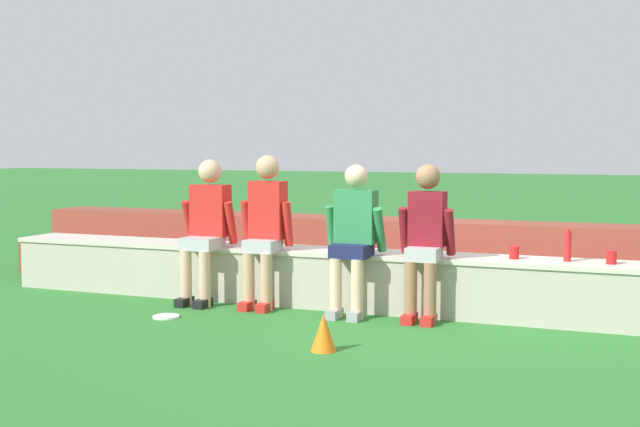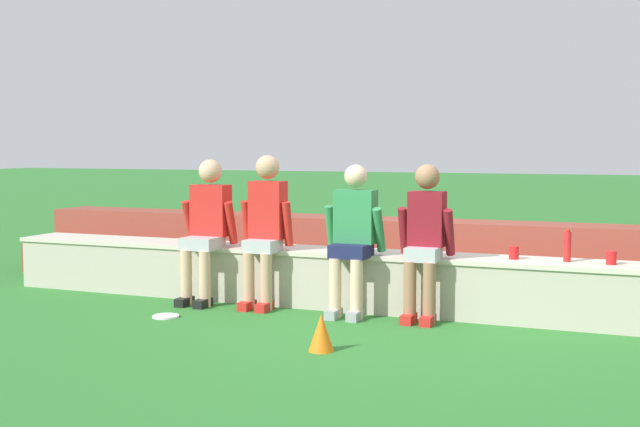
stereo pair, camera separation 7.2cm
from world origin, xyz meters
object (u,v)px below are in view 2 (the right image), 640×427
object	(u,v)px
person_left_of_center	(265,225)
person_center	(353,234)
water_bottle_mid_right	(567,246)
frisbee	(166,316)
person_far_left	(206,225)
sports_cone	(321,332)
plastic_cup_middle	(514,253)
plastic_cup_left_end	(611,258)
person_right_of_center	(425,236)

from	to	relation	value
person_left_of_center	person_center	xyz separation A→B (m)	(0.90, -0.04, -0.05)
water_bottle_mid_right	frisbee	size ratio (longest dim) A/B	1.17
person_far_left	sports_cone	size ratio (longest dim) A/B	4.96
plastic_cup_middle	frisbee	size ratio (longest dim) A/B	0.48
plastic_cup_left_end	plastic_cup_middle	world-z (taller)	plastic_cup_left_end
water_bottle_mid_right	frisbee	xyz separation A→B (m)	(-3.33, -1.07, -0.66)
water_bottle_mid_right	plastic_cup_middle	xyz separation A→B (m)	(-0.45, -0.01, -0.08)
person_left_of_center	water_bottle_mid_right	size ratio (longest dim) A/B	5.21
plastic_cup_left_end	sports_cone	xyz separation A→B (m)	(-1.96, -1.61, -0.45)
person_far_left	plastic_cup_middle	xyz separation A→B (m)	(2.91, 0.28, -0.17)
plastic_cup_left_end	person_left_of_center	bearing A→B (deg)	-175.25
frisbee	sports_cone	bearing A→B (deg)	-18.58
water_bottle_mid_right	person_right_of_center	bearing A→B (deg)	-165.52
person_center	plastic_cup_middle	xyz separation A→B (m)	(1.38, 0.32, -0.14)
frisbee	sports_cone	size ratio (longest dim) A/B	0.84
plastic_cup_left_end	water_bottle_mid_right	bearing A→B (deg)	174.12
person_right_of_center	plastic_cup_middle	world-z (taller)	person_right_of_center
frisbee	sports_cone	distance (m)	1.83
person_left_of_center	person_center	distance (m)	0.90
person_center	sports_cone	world-z (taller)	person_center
water_bottle_mid_right	person_far_left	bearing A→B (deg)	-174.98
plastic_cup_left_end	sports_cone	size ratio (longest dim) A/B	0.40
person_left_of_center	plastic_cup_middle	size ratio (longest dim) A/B	12.82
plastic_cup_left_end	sports_cone	world-z (taller)	plastic_cup_left_end
plastic_cup_left_end	plastic_cup_middle	bearing A→B (deg)	178.32
person_far_left	person_right_of_center	xyz separation A→B (m)	(2.18, -0.01, -0.02)
person_right_of_center	person_center	bearing A→B (deg)	-177.33
person_left_of_center	frisbee	bearing A→B (deg)	-128.20
person_far_left	person_left_of_center	world-z (taller)	person_left_of_center
plastic_cup_middle	sports_cone	xyz separation A→B (m)	(-1.16, -1.64, -0.45)
plastic_cup_left_end	frisbee	size ratio (longest dim) A/B	0.48
person_far_left	frisbee	xyz separation A→B (m)	(0.02, -0.77, -0.75)
person_far_left	person_center	xyz separation A→B (m)	(1.53, -0.04, -0.03)
plastic_cup_middle	sports_cone	bearing A→B (deg)	-125.30
person_far_left	person_left_of_center	bearing A→B (deg)	0.18
person_center	frisbee	world-z (taller)	person_center
person_left_of_center	person_right_of_center	xyz separation A→B (m)	(1.55, -0.01, -0.04)
person_center	person_right_of_center	distance (m)	0.66
person_left_of_center	frisbee	size ratio (longest dim) A/B	6.09
water_bottle_mid_right	sports_cone	bearing A→B (deg)	-134.19
person_far_left	sports_cone	bearing A→B (deg)	-37.74
plastic_cup_left_end	plastic_cup_middle	xyz separation A→B (m)	(-0.80, 0.02, -0.00)
water_bottle_mid_right	plastic_cup_left_end	distance (m)	0.37
person_right_of_center	plastic_cup_left_end	bearing A→B (deg)	9.86
person_center	plastic_cup_middle	size ratio (longest dim) A/B	12.08
person_center	sports_cone	distance (m)	1.46
plastic_cup_middle	person_right_of_center	bearing A→B (deg)	-158.28
plastic_cup_left_end	sports_cone	bearing A→B (deg)	-140.56
person_far_left	plastic_cup_middle	bearing A→B (deg)	5.52
plastic_cup_middle	water_bottle_mid_right	bearing A→B (deg)	1.70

